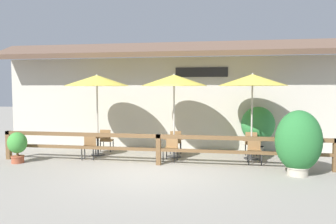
# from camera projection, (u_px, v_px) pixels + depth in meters

# --- Properties ---
(ground_plane) EXTENTS (60.00, 60.00, 0.00)m
(ground_plane) POSITION_uv_depth(u_px,v_px,m) (151.00, 173.00, 9.13)
(ground_plane) COLOR gray
(building_facade) EXTENTS (14.28, 1.49, 4.23)m
(building_facade) POSITION_uv_depth(u_px,v_px,m) (173.00, 94.00, 13.02)
(building_facade) COLOR #BCB7A8
(building_facade) RESTS_ON ground
(patio_railing) EXTENTS (10.40, 0.14, 0.95)m
(patio_railing) POSITION_uv_depth(u_px,v_px,m) (158.00, 143.00, 10.12)
(patio_railing) COLOR brown
(patio_railing) RESTS_ON ground
(patio_umbrella_near) EXTENTS (2.28, 2.28, 2.88)m
(patio_umbrella_near) POSITION_uv_depth(u_px,v_px,m) (97.00, 81.00, 11.52)
(patio_umbrella_near) COLOR #B7B2A8
(patio_umbrella_near) RESTS_ON ground
(dining_table_near) EXTENTS (0.89, 0.89, 0.71)m
(dining_table_near) POSITION_uv_depth(u_px,v_px,m) (98.00, 139.00, 11.67)
(dining_table_near) COLOR brown
(dining_table_near) RESTS_ON ground
(chair_near_streetside) EXTENTS (0.48, 0.48, 0.84)m
(chair_near_streetside) POSITION_uv_depth(u_px,v_px,m) (89.00, 145.00, 11.03)
(chair_near_streetside) COLOR olive
(chair_near_streetside) RESTS_ON ground
(chair_near_wallside) EXTENTS (0.44, 0.44, 0.84)m
(chair_near_wallside) POSITION_uv_depth(u_px,v_px,m) (106.00, 139.00, 12.33)
(chair_near_wallside) COLOR olive
(chair_near_wallside) RESTS_ON ground
(patio_umbrella_middle) EXTENTS (2.28, 2.28, 2.88)m
(patio_umbrella_middle) POSITION_uv_depth(u_px,v_px,m) (174.00, 80.00, 11.17)
(patio_umbrella_middle) COLOR #B7B2A8
(patio_umbrella_middle) RESTS_ON ground
(dining_table_middle) EXTENTS (0.89, 0.89, 0.71)m
(dining_table_middle) POSITION_uv_depth(u_px,v_px,m) (174.00, 141.00, 11.32)
(dining_table_middle) COLOR brown
(dining_table_middle) RESTS_ON ground
(chair_middle_streetside) EXTENTS (0.47, 0.47, 0.84)m
(chair_middle_streetside) POSITION_uv_depth(u_px,v_px,m) (171.00, 147.00, 10.69)
(chair_middle_streetside) COLOR olive
(chair_middle_streetside) RESTS_ON ground
(chair_middle_wallside) EXTENTS (0.49, 0.49, 0.84)m
(chair_middle_wallside) POSITION_uv_depth(u_px,v_px,m) (176.00, 141.00, 11.96)
(chair_middle_wallside) COLOR olive
(chair_middle_wallside) RESTS_ON ground
(patio_umbrella_far) EXTENTS (2.28, 2.28, 2.88)m
(patio_umbrella_far) POSITION_uv_depth(u_px,v_px,m) (252.00, 80.00, 10.85)
(patio_umbrella_far) COLOR #B7B2A8
(patio_umbrella_far) RESTS_ON ground
(dining_table_far) EXTENTS (0.89, 0.89, 0.71)m
(dining_table_far) POSITION_uv_depth(u_px,v_px,m) (251.00, 142.00, 10.99)
(dining_table_far) COLOR brown
(dining_table_far) RESTS_ON ground
(chair_far_streetside) EXTENTS (0.43, 0.43, 0.84)m
(chair_far_streetside) POSITION_uv_depth(u_px,v_px,m) (254.00, 149.00, 10.33)
(chair_far_streetside) COLOR olive
(chair_far_streetside) RESTS_ON ground
(chair_far_wallside) EXTENTS (0.44, 0.44, 0.84)m
(chair_far_wallside) POSITION_uv_depth(u_px,v_px,m) (251.00, 142.00, 11.66)
(chair_far_wallside) COLOR olive
(chair_far_wallside) RESTS_ON ground
(potted_plant_entrance_palm) EXTENTS (0.62, 0.56, 0.99)m
(potted_plant_entrance_palm) POSITION_uv_depth(u_px,v_px,m) (17.00, 145.00, 10.40)
(potted_plant_entrance_palm) COLOR #9E4C33
(potted_plant_entrance_palm) RESTS_ON ground
(potted_plant_corner_fern) EXTENTS (1.23, 1.11, 1.79)m
(potted_plant_corner_fern) POSITION_uv_depth(u_px,v_px,m) (298.00, 142.00, 8.89)
(potted_plant_corner_fern) COLOR #B7AD99
(potted_plant_corner_fern) RESTS_ON ground
(potted_plant_tall_tropical) EXTENTS (1.22, 1.10, 1.70)m
(potted_plant_tall_tropical) POSITION_uv_depth(u_px,v_px,m) (258.00, 125.00, 12.02)
(potted_plant_tall_tropical) COLOR #B7AD99
(potted_plant_tall_tropical) RESTS_ON ground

